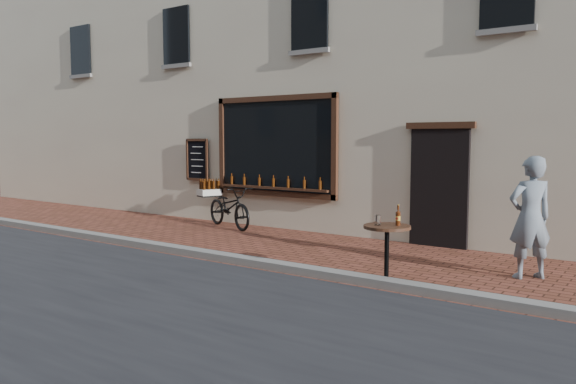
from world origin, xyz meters
The scene contains 6 objects.
ground centered at (0.00, 0.00, 0.00)m, with size 90.00×90.00×0.00m, color #5C2D1D.
kerb centered at (0.00, 0.20, 0.06)m, with size 90.00×0.25×0.12m, color slate.
shop_building centered at (0.00, 6.50, 5.00)m, with size 28.00×6.20×10.00m.
cargo_bicycle centered at (-2.81, 2.89, 0.48)m, with size 2.14×1.25×1.01m.
bistro_table centered at (2.33, 0.35, 0.59)m, with size 0.65×0.65×1.11m.
pedestrian centered at (3.84, 1.88, 0.89)m, with size 0.65×0.42×1.77m, color slate.
Camera 1 is at (5.62, -6.64, 2.01)m, focal length 35.00 mm.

